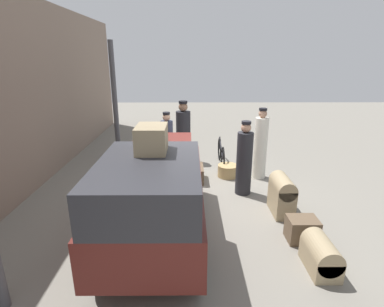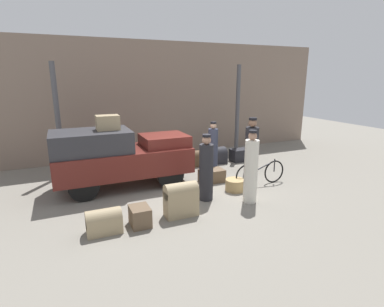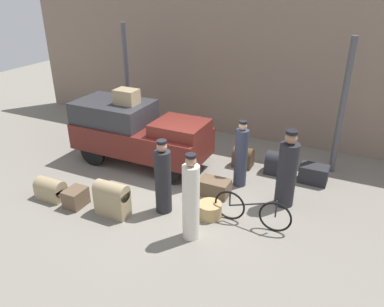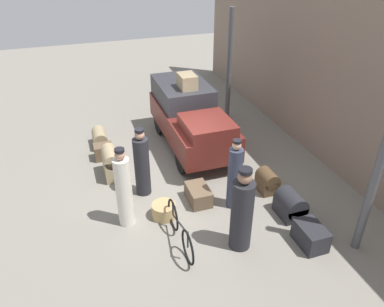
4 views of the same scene
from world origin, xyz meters
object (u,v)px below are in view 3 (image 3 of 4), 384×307
Objects in this scene: conductor_in_dark_uniform at (241,156)px; porter_with_bicycle at (163,180)px; wicker_basket at (210,210)px; trunk_umber_medium at (314,174)px; bicycle at (252,211)px; porter_standing_middle at (191,200)px; truck at (137,131)px; suitcase_small_leather at (76,197)px; suitcase_tan_flat at (214,187)px; porter_carrying_trunk at (287,172)px; trunk_large_brown at (279,164)px; trunk_barrel_dark at (243,157)px; trunk_on_truck_roof at (127,97)px; trunk_wicker_pale at (112,198)px; suitcase_black_upright at (51,189)px.

conductor_in_dark_uniform is 1.00× the size of porter_with_bicycle.
trunk_umber_medium is at bearing 55.04° from wicker_basket.
porter_standing_middle is at bearing -137.34° from bicycle.
truck is 2.65m from suitcase_small_leather.
bicycle is at bearing -34.45° from suitcase_tan_flat.
trunk_large_brown is (-0.50, 1.48, -0.57)m from porter_carrying_trunk.
suitcase_small_leather is (-2.85, -3.60, -0.06)m from trunk_barrel_dark.
wicker_basket is at bearing -73.82° from suitcase_tan_flat.
wicker_basket is 0.76× the size of trunk_umber_medium.
porter_standing_middle reaches higher than bicycle.
trunk_on_truck_roof is (-4.10, 1.50, 1.56)m from bicycle.
trunk_barrel_dark is 0.77× the size of suitcase_tan_flat.
wicker_basket is 0.74× the size of suitcase_tan_flat.
bicycle is 2.11× the size of trunk_wicker_pale.
suitcase_tan_flat is at bearing -119.15° from conductor_in_dark_uniform.
porter_with_bicycle reaches higher than suitcase_small_leather.
trunk_large_brown is (3.78, 1.10, -0.69)m from truck.
porter_standing_middle is at bearing -89.00° from trunk_barrel_dark.
suitcase_small_leather is 1.02m from trunk_wicker_pale.
suitcase_black_upright is at bearing -146.22° from conductor_in_dark_uniform.
trunk_umber_medium is (4.72, 0.99, -0.73)m from truck.
trunk_on_truck_roof is at bearing 142.03° from porter_standing_middle.
trunk_barrel_dark is 0.80× the size of trunk_umber_medium.
suitcase_small_leather is 3.07m from trunk_on_truck_roof.
trunk_wicker_pale is 1.31× the size of trunk_on_truck_roof.
truck is 7.04× the size of wicker_basket.
wicker_basket is 1.08m from porter_standing_middle.
suitcase_black_upright is (-3.47, -1.87, 0.05)m from suitcase_tan_flat.
porter_carrying_trunk is 3.27× the size of trunk_barrel_dark.
wicker_basket is 0.31× the size of porter_with_bicycle.
trunk_large_brown is 1.07× the size of trunk_on_truck_roof.
trunk_on_truck_roof is (-0.19, 2.54, 1.70)m from suitcase_small_leather.
suitcase_tan_flat is (-0.14, -1.75, -0.08)m from trunk_barrel_dark.
trunk_umber_medium is at bearing 71.88° from porter_carrying_trunk.
conductor_in_dark_uniform reaches higher than bicycle.
suitcase_black_upright is at bearing -167.30° from bicycle.
porter_carrying_trunk is 1.56m from trunk_umber_medium.
bicycle reaches higher than trunk_large_brown.
suitcase_tan_flat is (-1.19, 0.82, -0.16)m from bicycle.
suitcase_small_leather is 0.84× the size of trunk_on_truck_roof.
trunk_umber_medium is 1.00× the size of suitcase_black_upright.
trunk_umber_medium is at bearing -2.01° from trunk_barrel_dark.
trunk_on_truck_roof reaches higher than wicker_basket.
trunk_wicker_pale reaches higher than suitcase_tan_flat.
truck is 2.19× the size of porter_with_bicycle.
trunk_on_truck_roof is (-0.25, 0.00, 0.96)m from truck.
trunk_wicker_pale is 3.11m from trunk_on_truck_roof.
wicker_basket is 0.95m from suitcase_tan_flat.
conductor_in_dark_uniform is at bearing 161.73° from porter_carrying_trunk.
suitcase_black_upright is at bearing -165.64° from wicker_basket.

